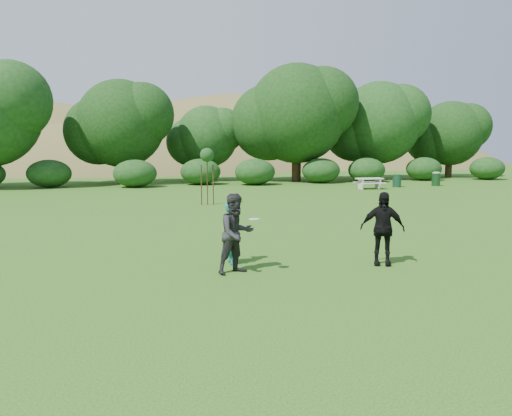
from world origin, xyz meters
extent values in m
plane|color=#19470C|center=(0.00, 0.00, 0.00)|extent=(120.00, 120.00, 0.00)
imported|color=#186770|center=(-1.22, 0.72, 0.79)|extent=(0.41, 0.60, 1.59)
imported|color=#262528|center=(-1.31, -0.22, 0.93)|extent=(1.09, 0.97, 1.86)
imported|color=black|center=(2.36, -0.34, 0.92)|extent=(1.16, 0.84, 1.83)
cylinder|color=#163D26|center=(15.10, 20.71, 0.45)|extent=(0.60, 0.60, 0.90)
cylinder|color=white|center=(-0.92, -0.41, 1.29)|extent=(0.27, 0.27, 0.05)
cylinder|color=#342414|center=(0.20, 13.41, 1.25)|extent=(0.05, 0.05, 2.50)
sphere|color=#1A4418|center=(0.20, 13.41, 2.50)|extent=(0.70, 0.70, 0.70)
cylinder|color=#342414|center=(-0.10, 13.41, 1.00)|extent=(0.06, 0.06, 2.00)
cylinder|color=#3E2A18|center=(0.50, 13.41, 1.00)|extent=(0.06, 0.06, 2.00)
cube|color=beige|center=(12.44, 19.76, 0.72)|extent=(1.80, 0.75, 0.08)
cube|color=#B7B3AA|center=(11.79, 19.76, 0.34)|extent=(0.10, 0.70, 0.68)
cube|color=#B8B5AC|center=(13.09, 19.76, 0.34)|extent=(0.10, 0.70, 0.68)
cube|color=beige|center=(12.44, 19.16, 0.44)|extent=(1.80, 0.28, 0.06)
cube|color=#B3AFA5|center=(12.44, 20.36, 0.44)|extent=(1.80, 0.28, 0.06)
cylinder|color=#133618|center=(18.48, 20.98, 0.45)|extent=(0.60, 0.60, 0.90)
ellipsoid|color=gray|center=(18.48, 20.98, 0.95)|extent=(0.60, 0.60, 0.20)
ellipsoid|color=olive|center=(20.00, 72.00, -14.30)|extent=(100.00, 64.00, 52.00)
ellipsoid|color=olive|center=(-5.00, 58.00, -7.70)|extent=(80.00, 50.00, 28.00)
ellipsoid|color=olive|center=(30.00, 60.00, -6.60)|extent=(60.00, 44.00, 24.00)
cylinder|color=#3A2616|center=(-4.00, 29.00, 1.40)|extent=(0.68, 0.68, 2.80)
sphere|color=#194214|center=(-4.00, 29.00, 4.66)|extent=(6.73, 6.73, 6.73)
cylinder|color=#3A2616|center=(3.00, 31.00, 1.14)|extent=(0.60, 0.60, 2.27)
sphere|color=#194214|center=(3.00, 31.00, 3.71)|extent=(5.22, 5.22, 5.22)
cylinder|color=#3A2616|center=(10.00, 28.00, 1.66)|extent=(0.76, 0.76, 3.32)
sphere|color=#194214|center=(10.00, 28.00, 5.56)|extent=(8.12, 8.12, 8.12)
cylinder|color=#3A2616|center=(18.00, 29.00, 1.49)|extent=(0.71, 0.71, 2.97)
sphere|color=#194214|center=(18.00, 29.00, 4.96)|extent=(7.19, 7.19, 7.19)
cylinder|color=#3A2616|center=(26.00, 30.00, 1.22)|extent=(0.62, 0.62, 2.45)
sphere|color=#194214|center=(26.00, 30.00, 4.11)|extent=(6.03, 6.03, 6.03)
camera|label=1|loc=(-3.74, -11.33, 2.95)|focal=35.00mm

